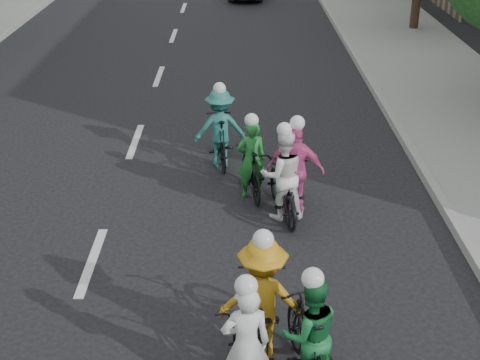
{
  "coord_description": "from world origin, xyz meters",
  "views": [
    {
      "loc": [
        2.32,
        -8.97,
        5.75
      ],
      "look_at": [
        2.35,
        0.9,
        1.0
      ],
      "focal_mm": 50.0,
      "sensor_mm": 36.0,
      "label": 1
    }
  ],
  "objects_px": {
    "cyclist_3": "(251,167)",
    "cyclist_5": "(309,339)",
    "cyclist_6": "(262,308)",
    "cyclist_0": "(246,358)",
    "cyclist_2": "(220,133)",
    "cyclist_1": "(282,183)",
    "cyclist_4": "(295,178)"
  },
  "relations": [
    {
      "from": "cyclist_3",
      "to": "cyclist_5",
      "type": "height_order",
      "value": "cyclist_3"
    },
    {
      "from": "cyclist_6",
      "to": "cyclist_5",
      "type": "bearing_deg",
      "value": 135.73
    },
    {
      "from": "cyclist_0",
      "to": "cyclist_2",
      "type": "relative_size",
      "value": 0.96
    },
    {
      "from": "cyclist_5",
      "to": "cyclist_6",
      "type": "relative_size",
      "value": 0.99
    },
    {
      "from": "cyclist_1",
      "to": "cyclist_4",
      "type": "height_order",
      "value": "cyclist_4"
    },
    {
      "from": "cyclist_5",
      "to": "cyclist_1",
      "type": "bearing_deg",
      "value": -100.55
    },
    {
      "from": "cyclist_4",
      "to": "cyclist_5",
      "type": "height_order",
      "value": "cyclist_4"
    },
    {
      "from": "cyclist_2",
      "to": "cyclist_6",
      "type": "height_order",
      "value": "cyclist_6"
    },
    {
      "from": "cyclist_2",
      "to": "cyclist_4",
      "type": "xyz_separation_m",
      "value": [
        1.37,
        -2.14,
        0.0
      ]
    },
    {
      "from": "cyclist_4",
      "to": "cyclist_5",
      "type": "relative_size",
      "value": 1.03
    },
    {
      "from": "cyclist_2",
      "to": "cyclist_5",
      "type": "height_order",
      "value": "cyclist_2"
    },
    {
      "from": "cyclist_0",
      "to": "cyclist_5",
      "type": "distance_m",
      "value": 0.79
    },
    {
      "from": "cyclist_2",
      "to": "cyclist_3",
      "type": "xyz_separation_m",
      "value": [
        0.61,
        -1.42,
        -0.11
      ]
    },
    {
      "from": "cyclist_6",
      "to": "cyclist_4",
      "type": "bearing_deg",
      "value": -99.11
    },
    {
      "from": "cyclist_4",
      "to": "cyclist_5",
      "type": "distance_m",
      "value": 4.3
    },
    {
      "from": "cyclist_3",
      "to": "cyclist_6",
      "type": "bearing_deg",
      "value": 79.92
    },
    {
      "from": "cyclist_0",
      "to": "cyclist_3",
      "type": "height_order",
      "value": "cyclist_0"
    },
    {
      "from": "cyclist_5",
      "to": "cyclist_6",
      "type": "height_order",
      "value": "cyclist_6"
    },
    {
      "from": "cyclist_4",
      "to": "cyclist_6",
      "type": "xyz_separation_m",
      "value": [
        -0.7,
        -3.74,
        -0.02
      ]
    },
    {
      "from": "cyclist_0",
      "to": "cyclist_2",
      "type": "distance_m",
      "value": 6.69
    },
    {
      "from": "cyclist_0",
      "to": "cyclist_3",
      "type": "distance_m",
      "value": 5.26
    },
    {
      "from": "cyclist_5",
      "to": "cyclist_3",
      "type": "bearing_deg",
      "value": -94.6
    },
    {
      "from": "cyclist_1",
      "to": "cyclist_6",
      "type": "bearing_deg",
      "value": 72.66
    },
    {
      "from": "cyclist_0",
      "to": "cyclist_5",
      "type": "relative_size",
      "value": 0.96
    },
    {
      "from": "cyclist_1",
      "to": "cyclist_6",
      "type": "xyz_separation_m",
      "value": [
        -0.48,
        -3.66,
        0.04
      ]
    },
    {
      "from": "cyclist_1",
      "to": "cyclist_2",
      "type": "xyz_separation_m",
      "value": [
        -1.14,
        2.22,
        0.06
      ]
    },
    {
      "from": "cyclist_0",
      "to": "cyclist_6",
      "type": "height_order",
      "value": "cyclist_6"
    },
    {
      "from": "cyclist_5",
      "to": "cyclist_6",
      "type": "distance_m",
      "value": 0.77
    },
    {
      "from": "cyclist_0",
      "to": "cyclist_5",
      "type": "xyz_separation_m",
      "value": [
        0.75,
        0.24,
        0.08
      ]
    },
    {
      "from": "cyclist_5",
      "to": "cyclist_6",
      "type": "bearing_deg",
      "value": -57.14
    },
    {
      "from": "cyclist_1",
      "to": "cyclist_2",
      "type": "height_order",
      "value": "cyclist_1"
    },
    {
      "from": "cyclist_1",
      "to": "cyclist_0",
      "type": "bearing_deg",
      "value": 71.3
    }
  ]
}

